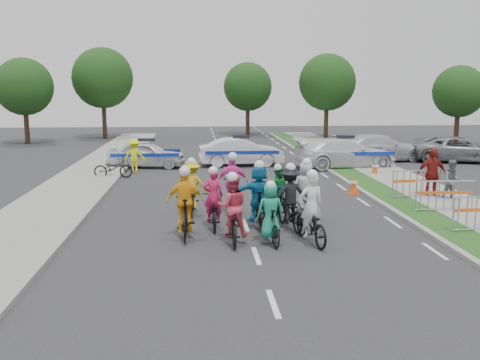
{
  "coord_description": "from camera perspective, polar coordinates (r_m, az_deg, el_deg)",
  "views": [
    {
      "loc": [
        -1.43,
        -12.71,
        4.14
      ],
      "look_at": [
        -0.03,
        4.76,
        1.1
      ],
      "focal_mm": 40.0,
      "sensor_mm": 36.0,
      "label": 1
    }
  ],
  "objects": [
    {
      "name": "civilian_suv",
      "position": [
        32.54,
        22.32,
        3.05
      ],
      "size": [
        5.51,
        3.56,
        1.41
      ],
      "primitive_type": "imported",
      "rotation": [
        0.0,
        0.0,
        1.31
      ],
      "color": "slate",
      "rests_on": "ground"
    },
    {
      "name": "cone_0",
      "position": [
        21.53,
        12.03,
        -0.54
      ],
      "size": [
        0.4,
        0.4,
        0.7
      ],
      "color": "#F24C0C",
      "rests_on": "ground"
    },
    {
      "name": "barrier_1",
      "position": [
        18.92,
        20.96,
        -1.73
      ],
      "size": [
        2.02,
        0.58,
        1.12
      ],
      "primitive_type": null,
      "rotation": [
        0.0,
        0.0,
        -0.04
      ],
      "color": "#A5A8AD",
      "rests_on": "ground"
    },
    {
      "name": "civilian_sedan",
      "position": [
        31.5,
        14.66,
        3.35
      ],
      "size": [
        5.39,
        2.64,
        1.51
      ],
      "primitive_type": "imported",
      "rotation": [
        0.0,
        0.0,
        1.67
      ],
      "color": "silver",
      "rests_on": "ground"
    },
    {
      "name": "rider_10",
      "position": [
        17.63,
        -5.15,
        -1.33
      ],
      "size": [
        1.08,
        1.9,
        1.91
      ],
      "rotation": [
        0.0,
        0.0,
        3.09
      ],
      "color": "black",
      "rests_on": "ground"
    },
    {
      "name": "tree_2",
      "position": [
        43.31,
        22.33,
        8.71
      ],
      "size": [
        3.85,
        3.85,
        5.77
      ],
      "color": "#382619",
      "rests_on": "ground"
    },
    {
      "name": "police_car_1",
      "position": [
        28.63,
        0.12,
        3.01
      ],
      "size": [
        4.53,
        1.76,
        1.47
      ],
      "primitive_type": "imported",
      "rotation": [
        0.0,
        0.0,
        1.62
      ],
      "color": "silver",
      "rests_on": "ground"
    },
    {
      "name": "barrier_2",
      "position": [
        20.96,
        18.31,
        -0.5
      ],
      "size": [
        2.04,
        0.72,
        1.12
      ],
      "primitive_type": null,
      "rotation": [
        0.0,
        0.0,
        0.11
      ],
      "color": "#A5A8AD",
      "rests_on": "ground"
    },
    {
      "name": "rider_7",
      "position": [
        17.0,
        7.0,
        -1.68
      ],
      "size": [
        0.86,
        1.9,
        1.98
      ],
      "rotation": [
        0.0,
        0.0,
        3.09
      ],
      "color": "black",
      "rests_on": "ground"
    },
    {
      "name": "grass_strip",
      "position": [
        19.56,
        17.23,
        -2.66
      ],
      "size": [
        1.2,
        60.0,
        0.11
      ],
      "primitive_type": "cube",
      "color": "#1C4215",
      "rests_on": "ground"
    },
    {
      "name": "tree_0",
      "position": [
        42.61,
        -22.05,
        9.2
      ],
      "size": [
        4.2,
        4.2,
        6.3
      ],
      "color": "#382619",
      "rests_on": "ground"
    },
    {
      "name": "police_car_2",
      "position": [
        28.3,
        11.12,
        2.83
      ],
      "size": [
        5.51,
        2.61,
        1.55
      ],
      "primitive_type": "imported",
      "rotation": [
        0.0,
        0.0,
        1.65
      ],
      "color": "silver",
      "rests_on": "ground"
    },
    {
      "name": "rider_1",
      "position": [
        14.3,
        3.23,
        -4.18
      ],
      "size": [
        0.8,
        1.71,
        1.74
      ],
      "rotation": [
        0.0,
        0.0,
        3.31
      ],
      "color": "black",
      "rests_on": "ground"
    },
    {
      "name": "cone_1",
      "position": [
        26.18,
        14.2,
        1.2
      ],
      "size": [
        0.4,
        0.4,
        0.7
      ],
      "color": "#F24C0C",
      "rests_on": "ground"
    },
    {
      "name": "rider_3",
      "position": [
        14.89,
        -5.82,
        -3.25
      ],
      "size": [
        1.04,
        1.96,
        2.05
      ],
      "rotation": [
        0.0,
        0.0,
        3.12
      ],
      "color": "black",
      "rests_on": "ground"
    },
    {
      "name": "sidewalk_right",
      "position": [
        20.29,
        21.96,
        -2.47
      ],
      "size": [
        2.4,
        60.0,
        0.13
      ],
      "primitive_type": "cube",
      "color": "gray",
      "rests_on": "ground"
    },
    {
      "name": "police_car_0",
      "position": [
        28.44,
        -9.93,
        2.72
      ],
      "size": [
        4.21,
        2.14,
        1.37
      ],
      "primitive_type": "imported",
      "rotation": [
        0.0,
        0.0,
        1.44
      ],
      "color": "silver",
      "rests_on": "ground"
    },
    {
      "name": "tree_1",
      "position": [
        43.97,
        9.28,
        10.24
      ],
      "size": [
        4.55,
        4.55,
        6.82
      ],
      "color": "#382619",
      "rests_on": "ground"
    },
    {
      "name": "ground",
      "position": [
        13.45,
        1.75,
        -8.1
      ],
      "size": [
        90.0,
        90.0,
        0.0
      ],
      "primitive_type": "plane",
      "color": "#28282B",
      "rests_on": "ground"
    },
    {
      "name": "parked_bike",
      "position": [
        25.44,
        -13.37,
        1.27
      ],
      "size": [
        1.78,
        0.65,
        0.93
      ],
      "primitive_type": "imported",
      "rotation": [
        0.0,
        0.0,
        1.59
      ],
      "color": "black",
      "rests_on": "ground"
    },
    {
      "name": "rider_4",
      "position": [
        15.85,
        5.3,
        -2.49
      ],
      "size": [
        1.2,
        2.04,
        1.99
      ],
      "rotation": [
        0.0,
        0.0,
        3.34
      ],
      "color": "black",
      "rests_on": "ground"
    },
    {
      "name": "marshal_hiviz",
      "position": [
        26.89,
        -11.18,
        2.58
      ],
      "size": [
        1.17,
        0.81,
        1.66
      ],
      "primitive_type": "imported",
      "rotation": [
        0.0,
        0.0,
        2.95
      ],
      "color": "#E7F20C",
      "rests_on": "ground"
    },
    {
      "name": "rider_5",
      "position": [
        15.98,
        2.03,
        -2.06
      ],
      "size": [
        1.64,
        1.95,
        2.04
      ],
      "rotation": [
        0.0,
        0.0,
        3.11
      ],
      "color": "black",
      "rests_on": "ground"
    },
    {
      "name": "tree_3",
      "position": [
        45.35,
        -14.45,
        10.48
      ],
      "size": [
        4.9,
        4.9,
        7.35
      ],
      "color": "#382619",
      "rests_on": "ground"
    },
    {
      "name": "spectator_1",
      "position": [
        20.86,
        21.73,
        -0.12
      ],
      "size": [
        0.81,
        0.65,
        1.57
      ],
      "primitive_type": "imported",
      "rotation": [
        0.0,
        0.0,
        -0.08
      ],
      "color": "#5D5E63",
      "rests_on": "ground"
    },
    {
      "name": "spectator_2",
      "position": [
        21.17,
        19.76,
        0.62
      ],
      "size": [
        1.13,
        0.47,
        1.92
      ],
      "primitive_type": "imported",
      "rotation": [
        0.0,
        0.0,
        -0.0
      ],
      "color": "maroon",
      "rests_on": "ground"
    },
    {
      "name": "sidewalk_left",
      "position": [
        18.87,
        -20.1,
        -3.24
      ],
      "size": [
        3.0,
        60.0,
        0.13
      ],
      "primitive_type": "cube",
      "color": "gray",
      "rests_on": "ground"
    },
    {
      "name": "rider_6",
      "position": [
        15.92,
        -2.86,
        -2.95
      ],
      "size": [
        0.66,
        1.84,
        1.87
      ],
      "rotation": [
        0.0,
        0.0,
        3.15
      ],
      "color": "black",
      "rests_on": "ground"
    },
    {
      "name": "rider_8",
      "position": [
        17.29,
        3.98,
        -1.81
      ],
      "size": [
        0.93,
        1.8,
        1.75
      ],
      "rotation": [
        0.0,
        0.0,
        2.94
      ],
      "color": "black",
      "rests_on": "ground"
    },
    {
      "name": "rider_2",
      "position": [
        14.36,
        -0.82,
        -3.94
      ],
      "size": [
        0.82,
        1.92,
        1.95
      ],
      "rotation": [
        0.0,
        0.0,
        3.14
      ],
      "color": "black",
      "rests_on": "ground"
    },
    {
      "name": "rider_0",
      "position": [
        14.46,
        7.55,
        -4.15
      ],
      "size": [
        1.05,
        2.08,
        2.02
      ],
      "rotation": [
        0.0,
        0.0,
        3.33
      ],
      "color": "black",
      "rests_on": "ground"
    },
    {
      "name": "tree_4",
      "position": [
        46.92,
        0.84,
        9.9
      ],
      "size": [
        4.2,
        4.2,
        6.3
      ],
      "color": "#382619",
      "rests_on": "ground"
    },
    {
      "name": "rider_9",
      "position": [
        17.73,
        -0.79,
        -1.07
      ],
      "size": [
        1.04,
        1.96,
        2.06
      ],
      "rotation": [
        0.0,
        0.0,
        3.15
      ],
      "color": "black",
      "rests_on": "ground"
    },
    {
      "name": "curb_right",
      "position": [
        19.31,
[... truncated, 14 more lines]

